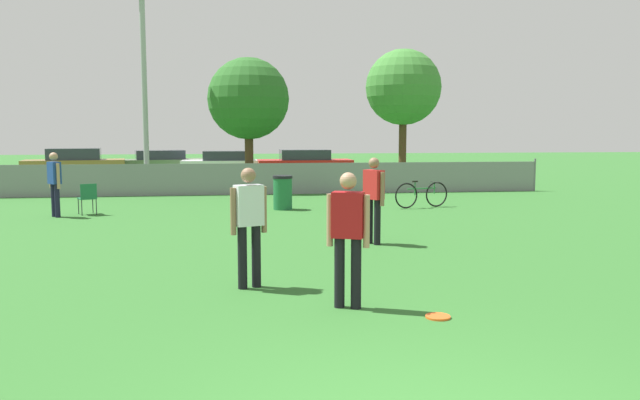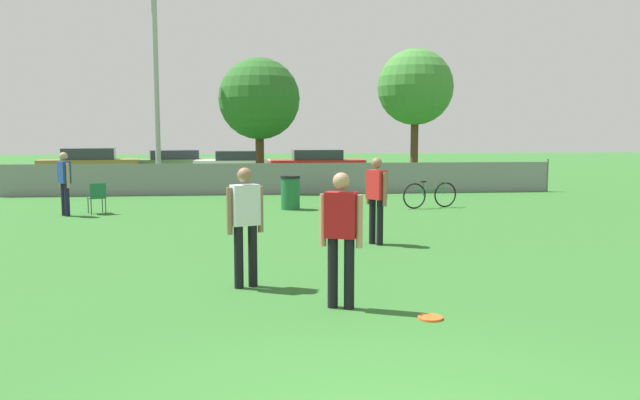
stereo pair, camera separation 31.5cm
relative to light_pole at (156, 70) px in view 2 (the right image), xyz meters
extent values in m
cube|color=gray|center=(4.60, -1.80, -3.92)|extent=(19.51, 0.03, 1.10)
cylinder|color=slate|center=(14.35, -1.80, -3.87)|extent=(0.07, 0.07, 1.21)
cylinder|color=#9E9EA3|center=(0.00, 0.00, -0.91)|extent=(0.20, 0.20, 7.13)
cylinder|color=#4C331E|center=(3.78, -0.17, -3.33)|extent=(0.32, 0.32, 2.29)
sphere|color=#286023|center=(3.78, -0.17, -1.04)|extent=(3.04, 3.04, 3.04)
cylinder|color=#4C331E|center=(10.26, 1.90, -3.03)|extent=(0.32, 0.32, 2.88)
sphere|color=#3D7F33|center=(10.26, 1.90, -0.41)|extent=(3.15, 3.15, 3.15)
cylinder|color=black|center=(5.89, -11.86, -4.03)|extent=(0.13, 0.13, 0.89)
cylinder|color=black|center=(6.01, -12.03, -4.03)|extent=(0.13, 0.13, 0.89)
cube|color=red|center=(5.95, -11.95, -3.30)|extent=(0.39, 0.44, 0.57)
sphere|color=#8C664C|center=(5.95, -11.95, -2.88)|extent=(0.21, 0.21, 0.21)
cylinder|color=#8C664C|center=(5.82, -11.75, -3.37)|extent=(0.08, 0.08, 0.65)
cylinder|color=#8C664C|center=(6.08, -12.14, -3.37)|extent=(0.08, 0.08, 0.65)
cylinder|color=black|center=(4.57, -16.24, -4.03)|extent=(0.13, 0.13, 0.89)
cylinder|color=black|center=(4.76, -16.32, -4.03)|extent=(0.13, 0.13, 0.89)
cube|color=#B21419|center=(4.66, -16.28, -3.30)|extent=(0.44, 0.34, 0.57)
sphere|color=tan|center=(4.66, -16.28, -2.88)|extent=(0.21, 0.21, 0.21)
cylinder|color=tan|center=(4.45, -16.19, -3.37)|extent=(0.08, 0.08, 0.65)
cylinder|color=tan|center=(4.88, -16.36, -3.37)|extent=(0.08, 0.08, 0.65)
cylinder|color=black|center=(3.37, -15.14, -4.03)|extent=(0.13, 0.13, 0.89)
cylinder|color=black|center=(3.57, -15.06, -4.03)|extent=(0.13, 0.13, 0.89)
cube|color=silver|center=(3.47, -15.10, -3.30)|extent=(0.43, 0.34, 0.57)
sphere|color=#8C664C|center=(3.47, -15.10, -2.88)|extent=(0.21, 0.21, 0.21)
cylinder|color=#8C664C|center=(3.26, -15.18, -3.37)|extent=(0.08, 0.08, 0.65)
cylinder|color=#8C664C|center=(3.69, -15.02, -3.37)|extent=(0.08, 0.08, 0.65)
cylinder|color=#191933|center=(-1.28, -7.09, -4.04)|extent=(0.13, 0.13, 0.86)
cylinder|color=#191933|center=(-1.40, -6.94, -4.04)|extent=(0.13, 0.13, 0.86)
cube|color=navy|center=(-1.34, -7.01, -3.33)|extent=(0.40, 0.42, 0.57)
sphere|color=tan|center=(-1.34, -7.01, -2.91)|extent=(0.21, 0.21, 0.21)
cylinder|color=tan|center=(-1.20, -7.19, -3.40)|extent=(0.08, 0.08, 0.65)
cylinder|color=tan|center=(-1.48, -6.84, -3.40)|extent=(0.08, 0.08, 0.65)
cylinder|color=#E5591E|center=(5.65, -16.84, -4.46)|extent=(0.30, 0.30, 0.03)
torus|color=#E5591E|center=(5.65, -16.84, -4.46)|extent=(0.30, 0.30, 0.03)
cylinder|color=#333338|center=(-0.57, -6.34, -4.26)|extent=(0.02, 0.02, 0.42)
cylinder|color=#333338|center=(-0.90, -6.50, -4.26)|extent=(0.02, 0.02, 0.42)
cylinder|color=#333338|center=(-0.41, -6.67, -4.26)|extent=(0.02, 0.02, 0.42)
cylinder|color=#333338|center=(-0.74, -6.83, -4.26)|extent=(0.02, 0.02, 0.42)
cube|color=#1E663F|center=(-0.66, -6.59, -4.04)|extent=(0.56, 0.56, 0.03)
cube|color=#1E663F|center=(-0.57, -6.77, -3.83)|extent=(0.39, 0.21, 0.39)
torus|color=black|center=(8.14, -6.44, -4.10)|extent=(0.72, 0.24, 0.74)
torus|color=black|center=(9.13, -6.16, -4.10)|extent=(0.72, 0.24, 0.74)
cylinder|color=#267238|center=(8.63, -6.30, -3.91)|extent=(0.92, 0.29, 0.04)
cylinder|color=#267238|center=(8.41, -6.36, -3.91)|extent=(0.03, 0.03, 0.38)
cylinder|color=#267238|center=(9.05, -6.18, -3.91)|extent=(0.03, 0.03, 0.35)
cube|color=black|center=(8.41, -6.36, -3.70)|extent=(0.17, 0.10, 0.04)
cylinder|color=black|center=(9.05, -6.18, -3.74)|extent=(0.14, 0.43, 0.03)
cylinder|color=#1E6638|center=(4.60, -6.19, -4.03)|extent=(0.53, 0.53, 0.88)
cylinder|color=black|center=(4.60, -6.19, -3.55)|extent=(0.56, 0.56, 0.08)
cylinder|color=black|center=(-2.91, 7.38, -4.13)|extent=(0.70, 0.28, 0.68)
cylinder|color=black|center=(-2.67, 5.88, -4.13)|extent=(0.70, 0.28, 0.68)
cylinder|color=black|center=(-5.64, 6.95, -4.13)|extent=(0.70, 0.28, 0.68)
cylinder|color=black|center=(-5.40, 5.45, -4.13)|extent=(0.70, 0.28, 0.68)
cube|color=olive|center=(-4.15, 6.42, -3.91)|extent=(4.67, 2.41, 0.70)
cube|color=#2D333D|center=(-4.15, 6.42, -3.29)|extent=(2.53, 1.87, 0.53)
cylinder|color=black|center=(0.69, 9.74, -4.15)|extent=(0.67, 0.31, 0.65)
cylinder|color=black|center=(1.00, 8.21, -4.15)|extent=(0.67, 0.31, 0.65)
cylinder|color=black|center=(-2.09, 9.16, -4.15)|extent=(0.67, 0.31, 0.65)
cylinder|color=black|center=(-1.78, 7.64, -4.15)|extent=(0.67, 0.31, 0.65)
cube|color=#59724C|center=(-0.54, 8.69, -3.95)|extent=(4.84, 2.66, 0.61)
cube|color=#2D333D|center=(-0.54, 8.69, -3.42)|extent=(2.65, 2.01, 0.46)
cylinder|color=black|center=(4.22, 8.02, -4.15)|extent=(0.64, 0.19, 0.64)
cylinder|color=black|center=(4.21, 6.48, -4.15)|extent=(0.64, 0.19, 0.64)
cylinder|color=black|center=(1.49, 8.04, -4.15)|extent=(0.64, 0.19, 0.64)
cylinder|color=black|center=(1.48, 6.50, -4.15)|extent=(0.64, 0.19, 0.64)
cube|color=white|center=(2.85, 7.26, -3.96)|extent=(4.42, 1.80, 0.61)
cube|color=#2D333D|center=(2.85, 7.26, -3.42)|extent=(2.30, 1.57, 0.46)
cylinder|color=black|center=(7.99, 7.25, -4.15)|extent=(0.65, 0.19, 0.64)
cylinder|color=black|center=(8.03, 5.70, -4.15)|extent=(0.65, 0.19, 0.64)
cylinder|color=black|center=(5.17, 7.18, -4.15)|extent=(0.65, 0.19, 0.64)
cylinder|color=black|center=(5.21, 5.63, -4.15)|extent=(0.65, 0.19, 0.64)
cube|color=red|center=(6.60, 6.44, -3.94)|extent=(4.59, 1.87, 0.65)
cube|color=#2D333D|center=(6.60, 6.44, -3.37)|extent=(2.40, 1.61, 0.49)
camera|label=1|loc=(3.31, -23.76, -2.29)|focal=35.00mm
camera|label=2|loc=(3.63, -23.80, -2.29)|focal=35.00mm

